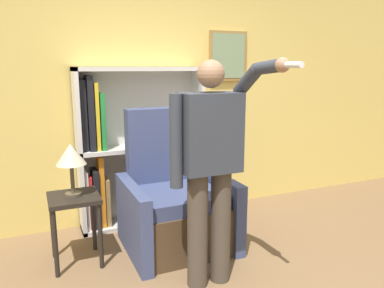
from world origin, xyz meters
TOP-DOWN VIEW (x-y plane):
  - wall_back at (0.01, 2.03)m, footprint 8.00×0.11m
  - bookcase at (-0.36, 1.87)m, footprint 1.28×0.28m
  - armchair at (-0.09, 1.26)m, footprint 0.92×0.84m
  - person_standing at (-0.09, 0.55)m, footprint 0.57×0.78m
  - side_table at (-0.96, 1.26)m, footprint 0.40×0.40m
  - table_lamp at (-0.96, 1.26)m, footprint 0.24×0.24m

SIDE VIEW (x-z plane):
  - armchair at x=-0.09m, z-range -0.24..1.00m
  - side_table at x=-0.96m, z-range 0.18..0.76m
  - bookcase at x=-0.36m, z-range -0.02..1.59m
  - table_lamp at x=-0.96m, z-range 0.70..1.12m
  - person_standing at x=-0.09m, z-range 0.11..1.77m
  - wall_back at x=0.01m, z-range 0.00..2.80m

